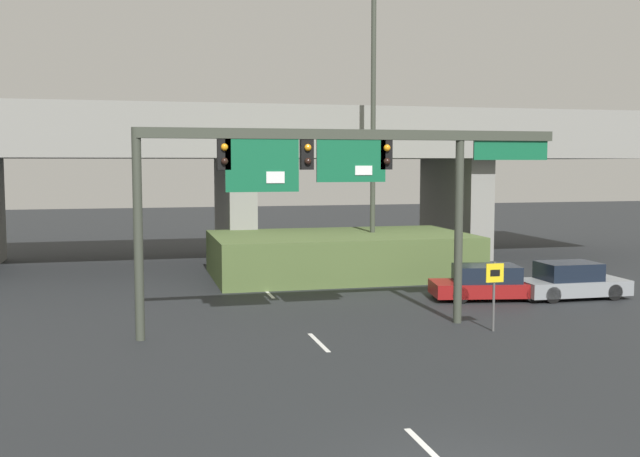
{
  "coord_description": "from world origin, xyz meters",
  "views": [
    {
      "loc": [
        -5.23,
        -11.33,
        5.37
      ],
      "look_at": [
        0.0,
        9.87,
        3.44
      ],
      "focal_mm": 42.0,
      "sensor_mm": 36.0,
      "label": 1
    }
  ],
  "objects_px": {
    "highway_light_pole_near": "(373,80)",
    "parked_sedan_mid_right": "(571,281)",
    "parked_sedan_near_right": "(489,283)",
    "signal_gantry": "(334,170)",
    "speed_limit_sign": "(494,286)"
  },
  "relations": [
    {
      "from": "speed_limit_sign",
      "to": "parked_sedan_mid_right",
      "type": "xyz_separation_m",
      "value": [
        5.71,
        4.66,
        -0.8
      ]
    },
    {
      "from": "highway_light_pole_near",
      "to": "parked_sedan_mid_right",
      "type": "relative_size",
      "value": 4.12
    },
    {
      "from": "highway_light_pole_near",
      "to": "parked_sedan_mid_right",
      "type": "distance_m",
      "value": 13.14
    },
    {
      "from": "signal_gantry",
      "to": "parked_sedan_near_right",
      "type": "xyz_separation_m",
      "value": [
        7.35,
        3.76,
        -4.51
      ]
    },
    {
      "from": "speed_limit_sign",
      "to": "parked_sedan_near_right",
      "type": "bearing_deg",
      "value": 64.71
    },
    {
      "from": "highway_light_pole_near",
      "to": "speed_limit_sign",
      "type": "bearing_deg",
      "value": -90.36
    },
    {
      "from": "parked_sedan_mid_right",
      "to": "signal_gantry",
      "type": "bearing_deg",
      "value": -162.26
    },
    {
      "from": "signal_gantry",
      "to": "parked_sedan_mid_right",
      "type": "relative_size",
      "value": 3.2
    },
    {
      "from": "parked_sedan_mid_right",
      "to": "speed_limit_sign",
      "type": "bearing_deg",
      "value": -139.87
    },
    {
      "from": "parked_sedan_near_right",
      "to": "parked_sedan_mid_right",
      "type": "distance_m",
      "value": 3.29
    },
    {
      "from": "signal_gantry",
      "to": "highway_light_pole_near",
      "type": "height_order",
      "value": "highway_light_pole_near"
    },
    {
      "from": "signal_gantry",
      "to": "speed_limit_sign",
      "type": "height_order",
      "value": "signal_gantry"
    },
    {
      "from": "highway_light_pole_near",
      "to": "parked_sedan_near_right",
      "type": "relative_size",
      "value": 3.62
    },
    {
      "from": "parked_sedan_near_right",
      "to": "parked_sedan_mid_right",
      "type": "bearing_deg",
      "value": 0.65
    },
    {
      "from": "signal_gantry",
      "to": "parked_sedan_near_right",
      "type": "distance_m",
      "value": 9.4
    }
  ]
}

